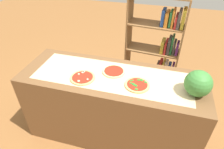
% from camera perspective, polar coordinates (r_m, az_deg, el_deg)
% --- Properties ---
extents(ground_plane, '(12.00, 12.00, 0.00)m').
position_cam_1_polar(ground_plane, '(2.79, 0.00, -16.06)').
color(ground_plane, brown).
extents(counter, '(2.05, 0.73, 0.94)m').
position_cam_1_polar(counter, '(2.44, 0.00, -9.30)').
color(counter, brown).
rests_on(counter, ground_plane).
extents(parchment_paper, '(1.71, 0.55, 0.00)m').
position_cam_1_polar(parchment_paper, '(2.13, 0.00, -0.41)').
color(parchment_paper, tan).
rests_on(parchment_paper, counter).
extents(pizza_mushroom_0, '(0.27, 0.27, 0.02)m').
position_cam_1_polar(pizza_mushroom_0, '(2.11, -8.63, -0.89)').
color(pizza_mushroom_0, tan).
rests_on(pizza_mushroom_0, parchment_paper).
extents(pizza_plain_1, '(0.25, 0.25, 0.02)m').
position_cam_1_polar(pizza_plain_1, '(2.18, 0.53, 0.93)').
color(pizza_plain_1, '#E5C17F').
rests_on(pizza_plain_1, parchment_paper).
extents(pizza_spinach_2, '(0.25, 0.25, 0.02)m').
position_cam_1_polar(pizza_spinach_2, '(2.01, 7.41, -3.02)').
color(pizza_spinach_2, tan).
rests_on(pizza_spinach_2, parchment_paper).
extents(watermelon, '(0.26, 0.26, 0.26)m').
position_cam_1_polar(watermelon, '(1.99, 24.00, -2.42)').
color(watermelon, '#387A33').
rests_on(watermelon, counter).
extents(bookshelf, '(0.80, 0.37, 1.58)m').
position_cam_1_polar(bookshelf, '(2.98, 13.86, 6.68)').
color(bookshelf, brown).
rests_on(bookshelf, ground_plane).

